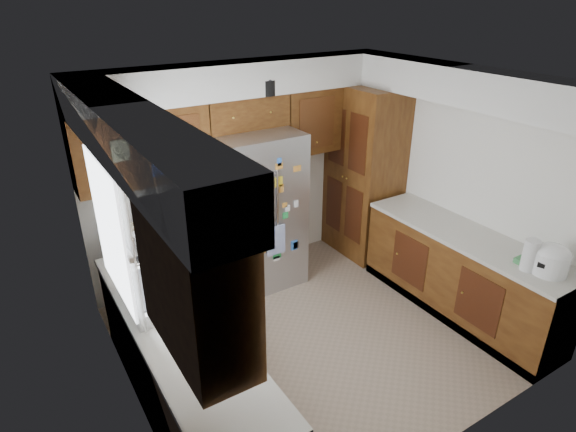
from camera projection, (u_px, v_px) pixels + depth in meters
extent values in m
plane|color=gray|center=(317.00, 332.00, 4.89)|extent=(3.60, 3.60, 0.00)
cube|color=white|center=(240.00, 171.00, 5.58)|extent=(3.60, 0.04, 2.50)
cube|color=white|center=(119.00, 280.00, 3.49)|extent=(0.04, 3.20, 2.50)
cube|color=white|center=(456.00, 184.00, 5.22)|extent=(0.04, 3.20, 2.50)
cube|color=white|center=(464.00, 313.00, 3.13)|extent=(3.60, 0.04, 2.50)
cube|color=white|center=(325.00, 80.00, 3.82)|extent=(3.60, 3.20, 0.02)
cube|color=white|center=(244.00, 78.00, 4.98)|extent=(3.60, 0.38, 0.35)
cube|color=white|center=(124.00, 131.00, 3.12)|extent=(0.38, 3.20, 0.35)
cube|color=white|center=(459.00, 84.00, 4.67)|extent=(0.38, 3.20, 0.35)
cube|color=#42210C|center=(142.00, 146.00, 4.68)|extent=(1.33, 0.34, 0.75)
cube|color=#42210C|center=(329.00, 117.00, 5.77)|extent=(1.33, 0.34, 0.75)
cube|color=#42210C|center=(196.00, 287.00, 2.47)|extent=(0.34, 0.85, 0.75)
cube|color=white|center=(110.00, 231.00, 3.42)|extent=(0.02, 0.90, 1.05)
cube|color=white|center=(115.00, 230.00, 3.44)|extent=(0.01, 1.02, 1.15)
cube|color=#1C3DA6|center=(160.00, 165.00, 4.65)|extent=(0.16, 0.02, 0.22)
cube|color=beige|center=(120.00, 151.00, 4.39)|extent=(0.16, 0.02, 0.20)
cube|color=#42210C|center=(184.00, 374.00, 3.75)|extent=(0.60, 2.60, 0.88)
cube|color=#42210C|center=(189.00, 262.00, 5.30)|extent=(0.75, 0.60, 0.88)
cube|color=silver|center=(178.00, 327.00, 3.55)|extent=(0.63, 2.60, 0.04)
cube|color=silver|center=(185.00, 224.00, 5.10)|extent=(0.75, 0.60, 0.04)
cube|color=black|center=(188.00, 411.00, 3.92)|extent=(0.60, 2.60, 0.10)
cube|color=silver|center=(273.00, 432.00, 3.24)|extent=(0.01, 0.58, 0.80)
cube|color=#42210C|center=(461.00, 275.00, 5.06)|extent=(0.60, 2.25, 0.88)
cube|color=silver|center=(468.00, 236.00, 4.86)|extent=(0.63, 2.25, 0.04)
cube|color=black|center=(455.00, 305.00, 5.22)|extent=(0.60, 2.25, 0.10)
cube|color=#42210C|center=(364.00, 173.00, 6.03)|extent=(0.60, 0.90, 2.15)
cube|color=#99999E|center=(258.00, 210.00, 5.43)|extent=(0.90, 0.75, 1.80)
cylinder|color=silver|center=(273.00, 211.00, 5.05)|extent=(0.02, 0.02, 0.90)
cylinder|color=silver|center=(278.00, 210.00, 5.08)|extent=(0.02, 0.02, 0.90)
cube|color=black|center=(256.00, 201.00, 4.90)|extent=(0.22, 0.01, 0.30)
cube|color=white|center=(276.00, 240.00, 5.20)|extent=(0.22, 0.01, 0.34)
cube|color=white|center=(277.00, 259.00, 5.33)|extent=(0.08, 0.00, 0.06)
cube|color=blue|center=(262.00, 225.00, 5.05)|extent=(0.07, 0.00, 0.06)
cube|color=orange|center=(297.00, 169.00, 5.03)|extent=(0.09, 0.00, 0.06)
cube|color=yellow|center=(254.00, 169.00, 4.75)|extent=(0.07, 0.00, 0.09)
cube|color=yellow|center=(279.00, 182.00, 4.96)|extent=(0.09, 0.00, 0.11)
cube|color=yellow|center=(249.00, 236.00, 5.01)|extent=(0.07, 0.00, 0.11)
cube|color=red|center=(247.00, 173.00, 4.72)|extent=(0.07, 0.00, 0.09)
cube|color=white|center=(288.00, 208.00, 5.16)|extent=(0.06, 0.00, 0.07)
cube|color=orange|center=(285.00, 205.00, 5.12)|extent=(0.06, 0.00, 0.05)
cube|color=blue|center=(294.00, 245.00, 5.40)|extent=(0.08, 0.00, 0.12)
cube|color=orange|center=(263.00, 250.00, 5.18)|extent=(0.07, 0.00, 0.10)
cube|color=orange|center=(279.00, 166.00, 4.90)|extent=(0.09, 0.00, 0.07)
cube|color=blue|center=(279.00, 162.00, 4.88)|extent=(0.05, 0.00, 0.09)
cube|color=yellow|center=(246.00, 262.00, 5.12)|extent=(0.06, 0.00, 0.06)
cube|color=black|center=(270.00, 209.00, 5.03)|extent=(0.07, 0.00, 0.10)
cube|color=green|center=(285.00, 215.00, 5.18)|extent=(0.07, 0.00, 0.07)
cube|color=red|center=(264.00, 245.00, 5.17)|extent=(0.06, 0.00, 0.11)
cube|color=black|center=(296.00, 245.00, 5.41)|extent=(0.07, 0.00, 0.08)
cube|color=white|center=(255.00, 171.00, 4.76)|extent=(0.08, 0.00, 0.07)
cube|color=orange|center=(281.00, 188.00, 5.01)|extent=(0.05, 0.00, 0.09)
cube|color=white|center=(296.00, 204.00, 5.20)|extent=(0.05, 0.00, 0.08)
cube|color=white|center=(269.00, 224.00, 5.10)|extent=(0.05, 0.00, 0.10)
cube|color=yellow|center=(260.00, 230.00, 5.06)|extent=(0.09, 0.00, 0.11)
cube|color=green|center=(277.00, 256.00, 5.32)|extent=(0.10, 0.00, 0.07)
cube|color=red|center=(248.00, 244.00, 5.04)|extent=(0.05, 0.00, 0.09)
cube|color=yellow|center=(260.00, 214.00, 4.99)|extent=(0.08, 0.00, 0.08)
cube|color=green|center=(257.00, 218.00, 4.98)|extent=(0.11, 0.00, 0.07)
cube|color=#42210C|center=(245.00, 112.00, 5.14)|extent=(0.96, 0.34, 0.35)
sphere|color=#2154A6|center=(228.00, 82.00, 4.87)|extent=(0.31, 0.31, 0.31)
cylinder|color=black|center=(264.00, 87.00, 5.06)|extent=(0.28, 0.28, 0.16)
ellipsoid|color=#333338|center=(264.00, 79.00, 5.03)|extent=(0.26, 0.26, 0.12)
cube|color=silver|center=(159.00, 292.00, 3.83)|extent=(0.52, 0.70, 0.12)
cube|color=black|center=(158.00, 285.00, 3.80)|extent=(0.44, 0.60, 0.02)
cylinder|color=silver|center=(131.00, 282.00, 3.66)|extent=(0.02, 0.02, 0.30)
cylinder|color=silver|center=(137.00, 265.00, 3.63)|extent=(0.16, 0.02, 0.02)
cube|color=yellow|center=(196.00, 304.00, 3.74)|extent=(0.10, 0.18, 0.04)
cube|color=black|center=(149.00, 262.00, 4.26)|extent=(0.18, 0.14, 0.10)
cylinder|color=black|center=(146.00, 243.00, 4.18)|extent=(0.16, 0.16, 0.28)
cylinder|color=#99999E|center=(128.00, 250.00, 4.35)|extent=(0.14, 0.14, 0.20)
sphere|color=silver|center=(141.00, 239.00, 4.55)|extent=(0.20, 0.20, 0.20)
cube|color=#3F72B2|center=(108.00, 237.00, 4.60)|extent=(0.14, 0.10, 0.18)
cube|color=#BFB28C|center=(130.00, 231.00, 4.77)|extent=(0.10, 0.08, 0.14)
cylinder|color=silver|center=(142.00, 273.00, 4.08)|extent=(0.08, 0.08, 0.11)
cylinder|color=white|center=(551.00, 262.00, 4.16)|extent=(0.30, 0.30, 0.20)
ellipsoid|color=white|center=(553.00, 252.00, 4.11)|extent=(0.29, 0.29, 0.13)
cube|color=black|center=(541.00, 265.00, 4.08)|extent=(0.04, 0.06, 0.04)
cylinder|color=white|center=(530.00, 255.00, 4.18)|extent=(0.13, 0.13, 0.29)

